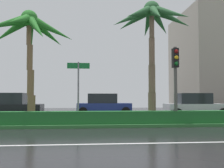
% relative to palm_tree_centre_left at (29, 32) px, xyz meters
% --- Properties ---
extents(ground_plane, '(90.00, 42.00, 0.10)m').
position_rel_palm_tree_centre_left_xyz_m(ground_plane, '(3.81, 0.52, -5.05)').
color(ground_plane, black).
extents(near_lane_divider_stripe, '(81.00, 0.14, 0.01)m').
position_rel_palm_tree_centre_left_xyz_m(near_lane_divider_stripe, '(3.81, -6.48, -5.00)').
color(near_lane_divider_stripe, white).
rests_on(near_lane_divider_stripe, ground_plane).
extents(median_strip, '(85.50, 4.00, 0.15)m').
position_rel_palm_tree_centre_left_xyz_m(median_strip, '(3.81, -0.48, -4.92)').
color(median_strip, '#2D6B33').
rests_on(median_strip, ground_plane).
extents(median_hedge, '(76.50, 0.70, 0.60)m').
position_rel_palm_tree_centre_left_xyz_m(median_hedge, '(3.81, -1.88, -4.55)').
color(median_hedge, '#1E6028').
rests_on(median_hedge, median_strip).
extents(palm_tree_centre_left, '(4.96, 4.99, 6.05)m').
position_rel_palm_tree_centre_left_xyz_m(palm_tree_centre_left, '(0.00, 0.00, 0.00)').
color(palm_tree_centre_left, brown).
rests_on(palm_tree_centre_left, median_strip).
extents(palm_tree_centre, '(4.57, 4.48, 6.71)m').
position_rel_palm_tree_centre_left_xyz_m(palm_tree_centre, '(6.77, -0.23, 0.63)').
color(palm_tree_centre, brown).
rests_on(palm_tree_centre, median_strip).
extents(traffic_signal_median_right, '(0.28, 0.43, 3.78)m').
position_rel_palm_tree_centre_left_xyz_m(traffic_signal_median_right, '(7.55, -1.94, -2.25)').
color(traffic_signal_median_right, '#4C4C47').
rests_on(traffic_signal_median_right, median_strip).
extents(street_name_sign, '(1.10, 0.08, 3.00)m').
position_rel_palm_tree_centre_left_xyz_m(street_name_sign, '(2.75, -1.61, -2.92)').
color(street_name_sign, slate).
rests_on(street_name_sign, median_strip).
extents(car_in_traffic_leading, '(4.30, 2.02, 1.72)m').
position_rel_palm_tree_centre_left_xyz_m(car_in_traffic_leading, '(-2.07, 3.77, -4.17)').
color(car_in_traffic_leading, black).
rests_on(car_in_traffic_leading, ground_plane).
extents(car_in_traffic_second, '(4.30, 2.02, 1.72)m').
position_rel_palm_tree_centre_left_xyz_m(car_in_traffic_second, '(4.48, 6.48, -4.17)').
color(car_in_traffic_second, navy).
rests_on(car_in_traffic_second, ground_plane).
extents(car_in_traffic_third, '(4.30, 2.02, 1.72)m').
position_rel_palm_tree_centre_left_xyz_m(car_in_traffic_third, '(10.94, 3.81, -4.17)').
color(car_in_traffic_third, silver).
rests_on(car_in_traffic_third, ground_plane).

